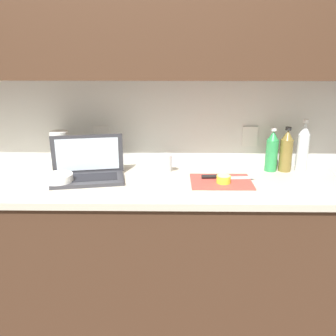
{
  "coord_description": "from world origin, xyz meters",
  "views": [
    {
      "loc": [
        0.19,
        -1.79,
        1.55
      ],
      "look_at": [
        0.17,
        -0.01,
        0.97
      ],
      "focal_mm": 38.0,
      "sensor_mm": 36.0,
      "label": 1
    }
  ],
  "objects": [
    {
      "name": "ground_plane",
      "position": [
        0.0,
        0.0,
        0.0
      ],
      "size": [
        12.0,
        12.0,
        0.0
      ],
      "primitive_type": "plane",
      "color": "#564C47",
      "rests_on": "ground"
    },
    {
      "name": "wall_back",
      "position": [
        0.0,
        0.23,
        1.56
      ],
      "size": [
        5.2,
        0.38,
        2.6
      ],
      "color": "white",
      "rests_on": "ground_plane"
    },
    {
      "name": "counter_unit",
      "position": [
        -0.02,
        0.0,
        0.46
      ],
      "size": [
        2.22,
        0.61,
        0.89
      ],
      "color": "#472D1E",
      "rests_on": "ground_plane"
    },
    {
      "name": "laptop",
      "position": [
        -0.27,
        0.04,
        0.95
      ],
      "size": [
        0.42,
        0.28,
        0.23
      ],
      "rotation": [
        0.0,
        0.0,
        0.18
      ],
      "color": "#333338",
      "rests_on": "counter_unit"
    },
    {
      "name": "cutting_board",
      "position": [
        0.45,
        -0.01,
        0.9
      ],
      "size": [
        0.32,
        0.24,
        0.01
      ],
      "primitive_type": "cube",
      "color": "#D1473D",
      "rests_on": "counter_unit"
    },
    {
      "name": "knife",
      "position": [
        0.44,
        0.03,
        0.91
      ],
      "size": [
        0.29,
        0.05,
        0.02
      ],
      "rotation": [
        0.0,
        0.0,
        0.07
      ],
      "color": "silver",
      "rests_on": "cutting_board"
    },
    {
      "name": "lemon_half_cut",
      "position": [
        0.46,
        -0.04,
        0.92
      ],
      "size": [
        0.07,
        0.07,
        0.04
      ],
      "color": "yellow",
      "rests_on": "cutting_board"
    },
    {
      "name": "bottle_green_soda",
      "position": [
        0.76,
        0.19,
        1.01
      ],
      "size": [
        0.07,
        0.07,
        0.26
      ],
      "color": "#2D934C",
      "rests_on": "counter_unit"
    },
    {
      "name": "bottle_oil_tall",
      "position": [
        0.85,
        0.19,
        1.01
      ],
      "size": [
        0.07,
        0.07,
        0.26
      ],
      "color": "olive",
      "rests_on": "counter_unit"
    },
    {
      "name": "bottle_water_clear",
      "position": [
        0.94,
        0.19,
        1.03
      ],
      "size": [
        0.07,
        0.07,
        0.3
      ],
      "color": "silver",
      "rests_on": "counter_unit"
    },
    {
      "name": "measuring_cup",
      "position": [
        0.15,
        0.17,
        0.94
      ],
      "size": [
        0.1,
        0.08,
        0.1
      ],
      "color": "silver",
      "rests_on": "counter_unit"
    },
    {
      "name": "bowl_white",
      "position": [
        -0.4,
        -0.06,
        0.92
      ],
      "size": [
        0.15,
        0.15,
        0.06
      ],
      "color": "white",
      "rests_on": "counter_unit"
    },
    {
      "name": "paper_towel_roll",
      "position": [
        -0.47,
        0.21,
        1.01
      ],
      "size": [
        0.1,
        0.1,
        0.23
      ],
      "color": "white",
      "rests_on": "counter_unit"
    }
  ]
}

